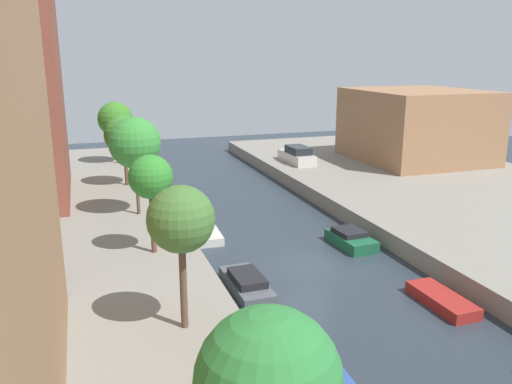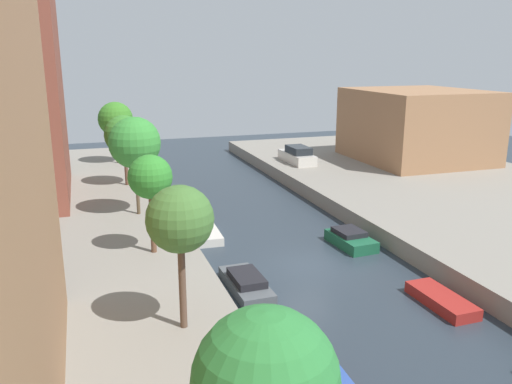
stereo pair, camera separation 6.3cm
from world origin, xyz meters
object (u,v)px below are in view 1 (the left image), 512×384
Objects in this scene: moored_boat_left_4 at (184,202)px; moored_boat_right_2 at (442,300)px; street_tree_5 at (115,119)px; moored_boat_left_3 at (206,233)px; street_tree_0 at (268,382)px; parked_car at (297,156)px; street_tree_1 at (181,220)px; street_tree_2 at (151,178)px; moored_boat_left_2 at (247,283)px; low_block_right at (416,125)px; street_tree_3 at (135,143)px; moored_boat_right_3 at (351,239)px; street_tree_4 at (124,135)px.

moored_boat_left_4 is 19.62m from moored_boat_right_2.
street_tree_5 is 1.37× the size of moored_boat_left_3.
street_tree_0 is 1.01× the size of parked_car.
street_tree_1 is 7.46m from street_tree_2.
street_tree_0 is 1.24× the size of moored_boat_left_3.
moored_boat_left_2 is 7.44m from moored_boat_left_3.
low_block_right is 27.19m from moored_boat_right_2.
street_tree_2 is at bearing -130.13° from parked_car.
street_tree_5 is at bearing 97.88° from moored_boat_left_2.
street_tree_1 is at bearing 90.00° from street_tree_0.
low_block_right is 2.37× the size of parked_car.
street_tree_2 is at bearing -90.00° from street_tree_3.
moored_boat_right_3 reaches higher than moored_boat_left_3.
moored_boat_right_3 is (7.03, 3.46, 0.05)m from moored_boat_left_2.
street_tree_3 is (0.00, 22.36, 0.88)m from street_tree_0.
street_tree_5 is 12.77m from moored_boat_left_4.
moored_boat_right_3 is (10.58, -13.85, -4.22)m from street_tree_4.
street_tree_0 reaches higher than moored_boat_left_4.
street_tree_1 is at bearing -120.57° from parked_car.
street_tree_0 is 1.15× the size of moored_boat_left_4.
street_tree_4 is (-0.00, 7.47, -0.62)m from street_tree_3.
street_tree_1 is 1.32× the size of moored_boat_left_3.
moored_boat_left_2 is 0.94× the size of moored_boat_left_4.
moored_boat_right_3 is (10.58, -6.38, -4.84)m from street_tree_3.
street_tree_2 is 0.82× the size of street_tree_3.
street_tree_1 is at bearing -179.34° from moored_boat_right_2.
moored_boat_left_2 is at bearing -89.73° from moored_boat_left_4.
street_tree_4 is 8.33m from street_tree_5.
street_tree_4 is 1.57× the size of moored_boat_right_3.
street_tree_4 is (-0.00, 21.43, -0.27)m from street_tree_1.
street_tree_4 is at bearing 109.25° from moored_boat_left_3.
moored_boat_left_3 is at bearing 80.21° from street_tree_0.
moored_boat_left_4 is at bearing 89.70° from moored_boat_left_3.
moored_boat_left_4 is at bearing 51.54° from street_tree_3.
moored_boat_left_4 is at bearing 79.25° from street_tree_1.
moored_boat_left_4 is (-11.25, -6.59, -1.39)m from parked_car.
moored_boat_right_3 is at bearing 26.18° from moored_boat_left_2.
moored_boat_left_3 is 0.93× the size of moored_boat_left_4.
street_tree_2 is 13.76m from moored_boat_right_2.
street_tree_1 is 13.96m from street_tree_3.
moored_boat_right_2 is (7.24, -4.00, -0.08)m from moored_boat_left_2.
moored_boat_left_4 is (-21.67, -4.55, -3.84)m from low_block_right.
street_tree_4 is 24.27m from moored_boat_right_2.
moored_boat_right_3 is at bearing -31.07° from street_tree_3.
street_tree_1 is at bearing -90.00° from street_tree_5.
moored_boat_left_3 is (3.45, 4.11, -4.39)m from street_tree_2.
street_tree_1 is 1.08× the size of parked_car.
moored_boat_left_4 is at bearing -41.63° from street_tree_4.
moored_boat_left_2 reaches higher than moored_boat_left_3.
street_tree_4 is 1.21× the size of moored_boat_left_4.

